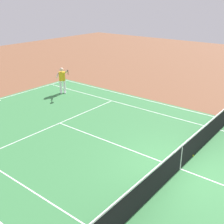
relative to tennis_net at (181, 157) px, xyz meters
The scene contains 6 objects.
ground_plane 0.49m from the tennis_net, ahead, with size 60.00×60.00×0.00m, color brown.
court_slab 0.49m from the tennis_net, ahead, with size 24.20×11.40×0.00m, color #387A42.
court_line_markings 0.49m from the tennis_net, ahead, with size 23.85×11.05×0.01m.
tennis_net is the anchor object (origin of this frame).
tennis_player_near 10.32m from the tennis_net, 18.78° to the right, with size 1.16×0.75×1.70m.
tennis_ball 1.20m from the tennis_net, 91.03° to the right, with size 0.07×0.07×0.07m, color #CCE01E.
Camera 1 is at (-3.52, 8.36, 5.76)m, focal length 45.68 mm.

